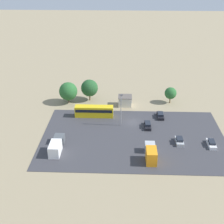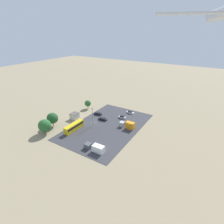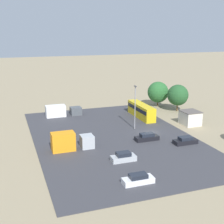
{
  "view_description": "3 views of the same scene",
  "coord_description": "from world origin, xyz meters",
  "px_view_note": "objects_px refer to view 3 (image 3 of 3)",
  "views": [
    {
      "loc": [
        2.91,
        79.6,
        43.77
      ],
      "look_at": [
        4.84,
        29.6,
        18.29
      ],
      "focal_mm": 50.0,
      "sensor_mm": 36.0,
      "label": 1
    },
    {
      "loc": [
        64.35,
        50.84,
        43.74
      ],
      "look_at": [
        -3.61,
        9.15,
        6.65
      ],
      "focal_mm": 28.0,
      "sensor_mm": 36.0,
      "label": 2
    },
    {
      "loc": [
        -56.47,
        28.64,
        21.26
      ],
      "look_at": [
        2.37,
        7.78,
        4.66
      ],
      "focal_mm": 50.0,
      "sensor_mm": 36.0,
      "label": 3
    }
  ],
  "objects_px": {
    "parked_car_1": "(147,137)",
    "parked_car_2": "(185,141)",
    "shed_building": "(190,118)",
    "parked_car_3": "(138,179)",
    "bus": "(141,110)",
    "parked_car_0": "(123,157)",
    "parked_truck_0": "(70,142)",
    "parked_truck_1": "(61,111)"
  },
  "relations": [
    {
      "from": "parked_car_1",
      "to": "parked_car_2",
      "type": "bearing_deg",
      "value": 55.7
    },
    {
      "from": "shed_building",
      "to": "parked_car_3",
      "type": "relative_size",
      "value": 0.96
    },
    {
      "from": "shed_building",
      "to": "parked_car_1",
      "type": "height_order",
      "value": "shed_building"
    },
    {
      "from": "bus",
      "to": "parked_car_0",
      "type": "xyz_separation_m",
      "value": [
        -23.29,
        13.93,
        -1.17
      ]
    },
    {
      "from": "shed_building",
      "to": "parked_car_0",
      "type": "distance_m",
      "value": 26.15
    },
    {
      "from": "parked_car_0",
      "to": "parked_truck_0",
      "type": "height_order",
      "value": "parked_truck_0"
    },
    {
      "from": "bus",
      "to": "parked_car_0",
      "type": "height_order",
      "value": "bus"
    },
    {
      "from": "parked_truck_0",
      "to": "parked_car_2",
      "type": "bearing_deg",
      "value": 78.34
    },
    {
      "from": "bus",
      "to": "parked_car_3",
      "type": "xyz_separation_m",
      "value": [
        -31.23,
        14.82,
        -1.21
      ]
    },
    {
      "from": "shed_building",
      "to": "parked_car_3",
      "type": "xyz_separation_m",
      "value": [
        -22.03,
        22.91,
        -0.95
      ]
    },
    {
      "from": "parked_car_2",
      "to": "parked_truck_0",
      "type": "height_order",
      "value": "parked_truck_0"
    },
    {
      "from": "bus",
      "to": "parked_car_3",
      "type": "height_order",
      "value": "bus"
    },
    {
      "from": "parked_car_0",
      "to": "parked_truck_0",
      "type": "distance_m",
      "value": 10.78
    },
    {
      "from": "parked_car_3",
      "to": "parked_truck_0",
      "type": "xyz_separation_m",
      "value": [
        15.85,
        6.38,
        0.95
      ]
    },
    {
      "from": "parked_car_0",
      "to": "parked_truck_0",
      "type": "bearing_deg",
      "value": 42.62
    },
    {
      "from": "parked_car_2",
      "to": "parked_car_0",
      "type": "bearing_deg",
      "value": -76.1
    },
    {
      "from": "parked_car_3",
      "to": "parked_truck_1",
      "type": "relative_size",
      "value": 0.51
    },
    {
      "from": "parked_car_2",
      "to": "parked_truck_0",
      "type": "distance_m",
      "value": 21.84
    },
    {
      "from": "bus",
      "to": "parked_car_0",
      "type": "bearing_deg",
      "value": 59.12
    },
    {
      "from": "shed_building",
      "to": "parked_car_2",
      "type": "height_order",
      "value": "shed_building"
    },
    {
      "from": "shed_building",
      "to": "parked_car_0",
      "type": "bearing_deg",
      "value": 122.6
    },
    {
      "from": "shed_building",
      "to": "parked_car_2",
      "type": "xyz_separation_m",
      "value": [
        -10.59,
        7.92,
        -0.95
      ]
    },
    {
      "from": "parked_car_2",
      "to": "parked_truck_1",
      "type": "xyz_separation_m",
      "value": [
        27.51,
        18.63,
        0.71
      ]
    },
    {
      "from": "parked_car_0",
      "to": "parked_car_1",
      "type": "height_order",
      "value": "parked_car_0"
    },
    {
      "from": "parked_car_1",
      "to": "parked_car_2",
      "type": "relative_size",
      "value": 1.03
    },
    {
      "from": "parked_car_0",
      "to": "parked_car_3",
      "type": "bearing_deg",
      "value": 173.6
    },
    {
      "from": "parked_car_0",
      "to": "parked_car_2",
      "type": "height_order",
      "value": "parked_car_0"
    },
    {
      "from": "shed_building",
      "to": "parked_car_3",
      "type": "bearing_deg",
      "value": 133.87
    },
    {
      "from": "shed_building",
      "to": "parked_truck_0",
      "type": "xyz_separation_m",
      "value": [
        -6.18,
        29.29,
        -0.01
      ]
    },
    {
      "from": "bus",
      "to": "parked_car_1",
      "type": "relative_size",
      "value": 2.4
    },
    {
      "from": "parked_truck_0",
      "to": "parked_truck_1",
      "type": "height_order",
      "value": "parked_truck_0"
    },
    {
      "from": "parked_car_0",
      "to": "parked_car_2",
      "type": "relative_size",
      "value": 0.9
    },
    {
      "from": "parked_car_0",
      "to": "parked_car_3",
      "type": "height_order",
      "value": "parked_car_0"
    },
    {
      "from": "parked_car_3",
      "to": "parked_car_1",
      "type": "bearing_deg",
      "value": 150.39
    },
    {
      "from": "shed_building",
      "to": "parked_truck_0",
      "type": "bearing_deg",
      "value": 101.91
    },
    {
      "from": "bus",
      "to": "parked_car_1",
      "type": "distance_m",
      "value": 16.76
    },
    {
      "from": "parked_car_0",
      "to": "parked_truck_0",
      "type": "relative_size",
      "value": 0.54
    },
    {
      "from": "shed_building",
      "to": "parked_car_0",
      "type": "xyz_separation_m",
      "value": [
        -14.08,
        22.02,
        -0.9
      ]
    },
    {
      "from": "parked_car_3",
      "to": "parked_truck_0",
      "type": "height_order",
      "value": "parked_truck_0"
    },
    {
      "from": "bus",
      "to": "parked_truck_1",
      "type": "relative_size",
      "value": 1.27
    },
    {
      "from": "parked_car_1",
      "to": "parked_truck_1",
      "type": "relative_size",
      "value": 0.53
    },
    {
      "from": "parked_truck_1",
      "to": "parked_car_3",
      "type": "bearing_deg",
      "value": 5.34
    }
  ]
}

